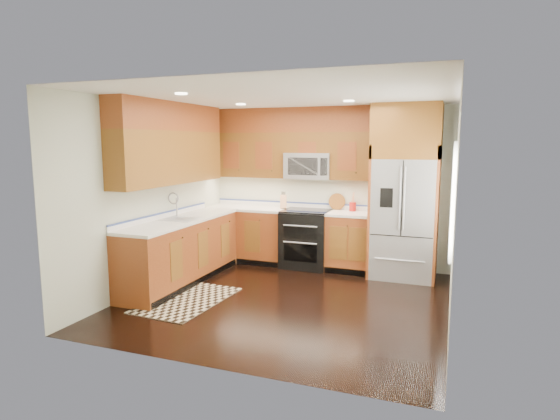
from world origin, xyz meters
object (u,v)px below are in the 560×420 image
(knife_block, at_px, (283,202))
(refrigerator, at_px, (405,192))
(range, at_px, (306,239))
(rug, at_px, (187,300))
(utensil_crock, at_px, (353,205))

(knife_block, bearing_deg, refrigerator, -4.22)
(refrigerator, xyz_separation_m, knife_block, (-1.99, 0.15, -0.25))
(range, bearing_deg, rug, -113.90)
(rug, bearing_deg, utensil_crock, 57.81)
(knife_block, distance_m, utensil_crock, 1.16)
(rug, relative_size, utensil_crock, 4.60)
(refrigerator, xyz_separation_m, rug, (-2.50, -2.11, -1.30))
(knife_block, xyz_separation_m, utensil_crock, (1.16, 0.09, -0.01))
(utensil_crock, bearing_deg, refrigerator, -15.59)
(rug, bearing_deg, range, 69.42)
(utensil_crock, bearing_deg, rug, -125.51)
(rug, height_order, knife_block, knife_block)
(refrigerator, relative_size, utensil_crock, 8.46)
(knife_block, height_order, utensil_crock, utensil_crock)
(range, bearing_deg, utensil_crock, 15.13)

